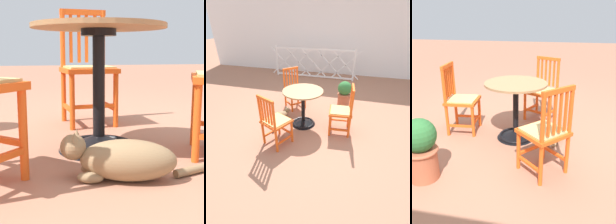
{
  "view_description": "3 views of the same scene",
  "coord_description": "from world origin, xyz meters",
  "views": [
    {
      "loc": [
        -1.99,
        0.47,
        0.58
      ],
      "look_at": [
        -0.22,
        0.09,
        0.25
      ],
      "focal_mm": 53.68,
      "sensor_mm": 36.0,
      "label": 1
    },
    {
      "loc": [
        0.79,
        -2.79,
        1.97
      ],
      "look_at": [
        0.03,
        -0.04,
        0.36
      ],
      "focal_mm": 28.04,
      "sensor_mm": 36.0,
      "label": 2
    },
    {
      "loc": [
        -0.64,
        2.89,
        1.49
      ],
      "look_at": [
        -0.06,
        0.02,
        0.33
      ],
      "focal_mm": 39.51,
      "sensor_mm": 36.0,
      "label": 3
    }
  ],
  "objects": [
    {
      "name": "ground_plane",
      "position": [
        0.0,
        0.0,
        0.0
      ],
      "size": [
        24.0,
        24.0,
        0.0
      ],
      "primitive_type": "plane",
      "color": "#A36B51"
    },
    {
      "name": "cafe_table",
      "position": [
        -0.1,
        0.08,
        0.28
      ],
      "size": [
        0.76,
        0.76,
        0.73
      ],
      "color": "black",
      "rests_on": "ground_plane"
    },
    {
      "name": "orange_chair_tucked_in",
      "position": [
        0.66,
        0.02,
        0.43
      ],
      "size": [
        0.43,
        0.43,
        0.91
      ],
      "color": "#EA5619",
      "rests_on": "ground_plane"
    },
    {
      "name": "tabby_cat",
      "position": [
        -0.58,
        0.08,
        0.1
      ],
      "size": [
        0.32,
        0.74,
        0.23
      ],
      "color": "#8E704C",
      "rests_on": "ground_plane"
    }
  ]
}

